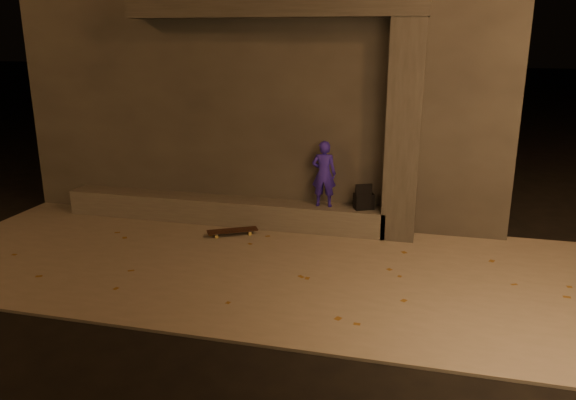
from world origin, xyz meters
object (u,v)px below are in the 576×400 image
(backpack, at_px, (364,200))
(column, at_px, (403,132))
(skateboarder, at_px, (324,174))
(skateboard, at_px, (232,231))

(backpack, bearing_deg, column, -24.76)
(column, xyz_separation_m, backpack, (-0.60, -0.00, -1.19))
(column, bearing_deg, skateboarder, 180.00)
(backpack, relative_size, skateboard, 0.53)
(skateboarder, xyz_separation_m, skateboard, (-1.46, -0.65, -0.95))
(skateboarder, height_order, backpack, skateboarder)
(skateboarder, relative_size, backpack, 2.51)
(skateboarder, distance_m, backpack, 0.82)
(skateboarder, bearing_deg, backpack, 178.07)
(backpack, bearing_deg, skateboard, 171.92)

